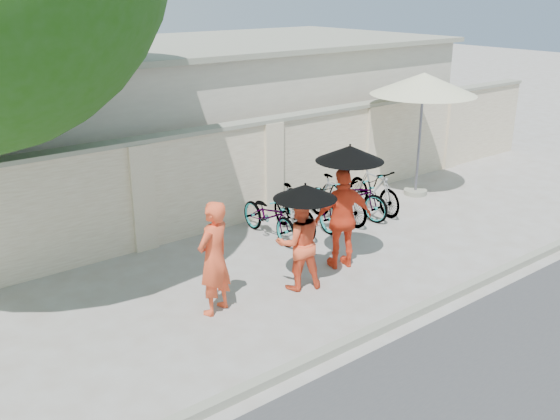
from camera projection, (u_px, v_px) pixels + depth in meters
ground at (291, 293)px, 9.98m from camera, size 80.00×80.00×0.00m
kerb at (368, 333)px, 8.71m from camera, size 40.00×0.16×0.12m
compound_wall at (230, 177)px, 12.59m from camera, size 20.00×0.30×2.00m
building_behind at (178, 113)px, 15.78m from camera, size 14.00×6.00×3.20m
monk_left at (214, 258)px, 9.13m from camera, size 0.74×0.61×1.75m
monk_center at (299, 243)px, 9.92m from camera, size 0.92×0.82×1.57m
parasol_center at (305, 192)px, 9.60m from camera, size 1.00×1.00×0.88m
monk_right at (343, 219)px, 10.65m from camera, size 1.13×0.76×1.77m
parasol_right at (350, 153)px, 10.21m from camera, size 1.14×1.14×1.18m
patio_umbrella at (424, 85)px, 13.86m from camera, size 2.47×2.47×2.83m
bike_0 at (269, 215)px, 12.05m from camera, size 0.67×1.74×0.90m
bike_1 at (294, 210)px, 12.28m from camera, size 0.66×1.63×0.95m
bike_2 at (311, 203)px, 12.67m from camera, size 0.75×1.89×0.97m
bike_3 at (337, 199)px, 12.85m from camera, size 0.59×1.66×0.98m
bike_4 at (354, 195)px, 13.20m from camera, size 0.83×1.84×0.93m
bike_5 at (374, 189)px, 13.46m from camera, size 0.65×1.70×1.00m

